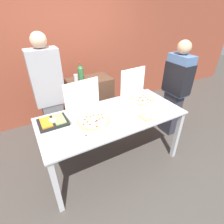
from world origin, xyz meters
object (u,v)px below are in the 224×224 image
Objects in this scene: paper_plate_front_right at (145,118)px; soda_bottle at (81,72)px; pizza_box_far_left at (139,95)px; person_server_vest at (176,86)px; pizza_box_near_right at (91,115)px; person_guest_plaid at (50,98)px; soda_can_silver at (76,78)px; veggie_tray at (53,122)px.

soda_bottle reaches higher than paper_plate_front_right.
person_server_vest is at bearing -6.92° from pizza_box_far_left.
soda_bottle is at bearing 107.28° from paper_plate_front_right.
soda_bottle is (0.24, 0.94, 0.23)m from pizza_box_near_right.
pizza_box_far_left is at bearing 61.73° from paper_plate_front_right.
soda_can_silver is at bearing -153.16° from person_guest_plaid.
soda_bottle reaches higher than pizza_box_far_left.
pizza_box_near_right is 0.33× the size of person_server_vest.
paper_plate_front_right is 1.31m from soda_can_silver.
pizza_box_near_right is at bearing -173.78° from pizza_box_far_left.
veggie_tray is (-0.44, 0.17, -0.06)m from pizza_box_near_right.
pizza_box_far_left is at bearing -44.79° from soda_can_silver.
veggie_tray is 0.95m from soda_can_silver.
person_server_vest is (1.61, 0.12, 0.01)m from pizza_box_near_right.
veggie_tray is at bearing -131.26° from soda_bottle.
pizza_box_far_left is 2.10× the size of paper_plate_front_right.
soda_bottle is (-0.63, 0.78, 0.23)m from pizza_box_far_left.
pizza_box_near_right is 1.90× the size of soda_bottle.
paper_plate_front_right is 1.33m from soda_bottle.
pizza_box_far_left is 4.01× the size of soda_can_silver.
person_guest_plaid is (-0.59, -0.30, -0.19)m from soda_bottle.
pizza_box_near_right is 0.70m from paper_plate_front_right.
pizza_box_near_right reaches higher than pizza_box_far_left.
pizza_box_far_left is at bearing 158.21° from person_guest_plaid.
paper_plate_front_right is 1.16m from veggie_tray.
soda_bottle reaches higher than veggie_tray.
person_server_vest is at bearing -30.83° from soda_bottle.
pizza_box_near_right is 1.62m from person_server_vest.
soda_can_silver reaches higher than veggie_tray.
person_guest_plaid is (0.09, 0.48, 0.10)m from veggie_tray.
veggie_tray is 0.19× the size of person_guest_plaid.
soda_bottle is at bearing 68.22° from pizza_box_near_right.
person_server_vest reaches higher than pizza_box_far_left.
veggie_tray is 2.83× the size of soda_can_silver.
pizza_box_far_left reaches higher than paper_plate_front_right.
soda_can_silver is at bearing -153.70° from soda_bottle.
pizza_box_near_right is at bearing 94.40° from person_server_vest.
soda_bottle is 0.13m from soda_can_silver.
paper_plate_front_right is at bearing 113.14° from person_server_vest.
pizza_box_near_right reaches higher than soda_can_silver.
paper_plate_front_right is 0.14× the size of person_server_vest.
soda_can_silver is at bearing 51.51° from veggie_tray.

